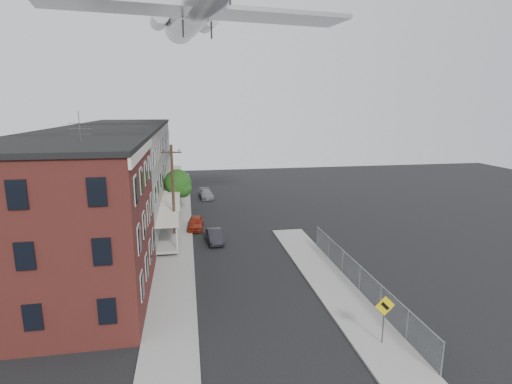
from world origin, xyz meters
TOP-DOWN VIEW (x-y plane):
  - ground at (0.00, 0.00)m, footprint 120.00×120.00m
  - sidewalk_left at (-5.50, 24.00)m, footprint 3.00×62.00m
  - sidewalk_right at (5.50, 6.00)m, footprint 3.00×26.00m
  - curb_left at (-4.05, 24.00)m, footprint 0.15×62.00m
  - curb_right at (4.05, 6.00)m, footprint 0.15×26.00m
  - corner_building at (-12.00, 7.00)m, footprint 10.31×12.30m
  - row_house_a at (-11.96, 16.50)m, footprint 11.98×7.00m
  - row_house_b at (-11.96, 23.50)m, footprint 11.98×7.00m
  - row_house_c at (-11.96, 30.50)m, footprint 11.98×7.00m
  - row_house_d at (-11.96, 37.50)m, footprint 11.98×7.00m
  - row_house_e at (-11.96, 44.50)m, footprint 11.98×7.00m
  - chainlink_fence at (7.00, 5.00)m, footprint 0.06×18.06m
  - warning_sign at (5.60, -1.03)m, footprint 1.10×0.11m
  - utility_pole at (-5.60, 18.00)m, footprint 1.80×0.26m
  - street_tree at (-5.27, 27.92)m, footprint 3.22×3.20m
  - car_near at (-3.60, 21.26)m, footprint 1.83×3.92m
  - car_mid at (-1.96, 16.76)m, footprint 1.56×3.78m
  - car_far at (-1.80, 35.19)m, footprint 2.02×4.28m
  - airplane at (-2.78, 20.96)m, footprint 27.10×30.95m

SIDE VIEW (x-z plane):
  - ground at x=0.00m, z-range 0.00..0.00m
  - sidewalk_left at x=-5.50m, z-range 0.00..0.12m
  - sidewalk_right at x=5.50m, z-range 0.00..0.12m
  - curb_left at x=-4.05m, z-range 0.00..0.14m
  - curb_right at x=4.05m, z-range 0.00..0.14m
  - car_far at x=-1.80m, z-range 0.00..1.21m
  - car_mid at x=-1.96m, z-range 0.00..1.22m
  - car_near at x=-3.60m, z-range 0.00..1.30m
  - chainlink_fence at x=7.00m, z-range 0.05..1.95m
  - warning_sign at x=5.60m, z-range 0.48..3.28m
  - street_tree at x=-5.27m, z-range 0.85..6.05m
  - utility_pole at x=-5.60m, z-range 0.17..9.17m
  - row_house_a at x=-11.96m, z-range -0.02..10.28m
  - row_house_b at x=-11.96m, z-range -0.02..10.28m
  - row_house_c at x=-11.96m, z-range -0.02..10.28m
  - row_house_d at x=-11.96m, z-range -0.02..10.28m
  - row_house_e at x=-11.96m, z-range -0.02..10.28m
  - corner_building at x=-12.00m, z-range -0.91..11.24m
  - airplane at x=-2.78m, z-range 17.09..26.00m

